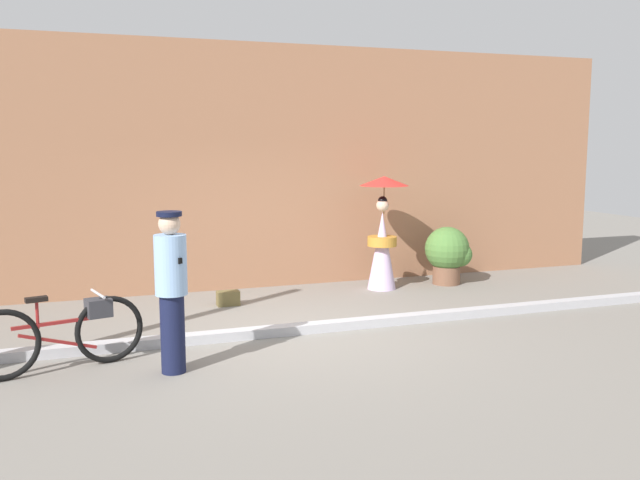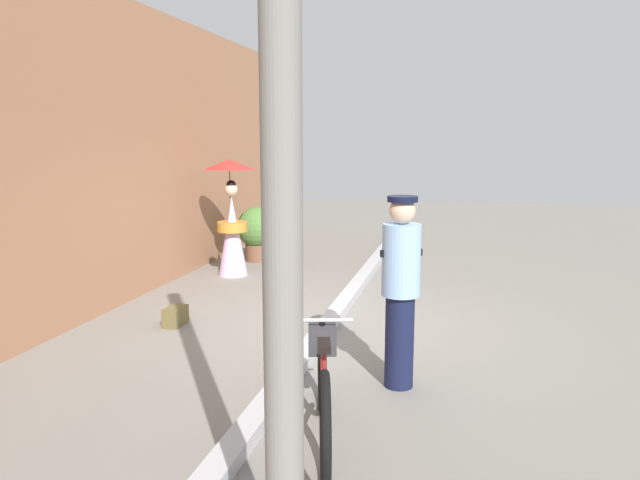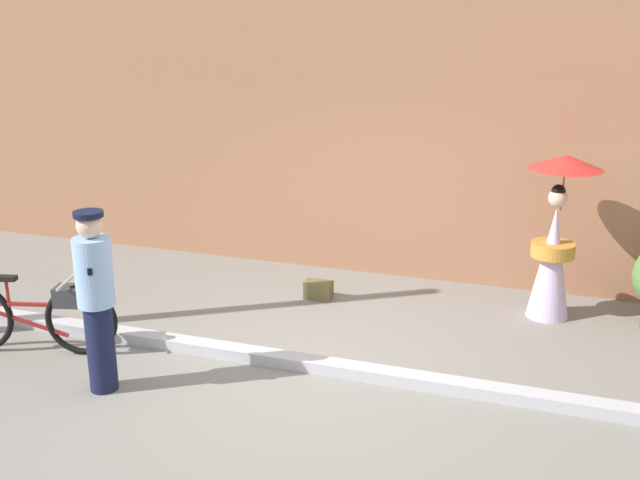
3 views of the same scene
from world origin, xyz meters
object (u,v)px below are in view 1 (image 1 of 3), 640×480
object	(u,v)px
bicycle_near_officer	(63,332)
person_officer	(171,287)
potted_plant_by_door	(449,253)
person_with_parasol	(383,232)
backpack_on_pavement	(228,298)

from	to	relation	value
bicycle_near_officer	person_officer	world-z (taller)	person_officer
bicycle_near_officer	person_officer	xyz separation A→B (m)	(1.10, -0.44, 0.51)
potted_plant_by_door	person_with_parasol	bearing A→B (deg)	178.78
potted_plant_by_door	person_officer	bearing A→B (deg)	-148.59
bicycle_near_officer	person_officer	size ratio (longest dim) A/B	1.05
bicycle_near_officer	person_with_parasol	bearing A→B (deg)	28.61
potted_plant_by_door	backpack_on_pavement	size ratio (longest dim) A/B	2.99
backpack_on_pavement	potted_plant_by_door	bearing A→B (deg)	4.69
bicycle_near_officer	potted_plant_by_door	bearing A→B (deg)	23.35
potted_plant_by_door	backpack_on_pavement	bearing A→B (deg)	-175.31
bicycle_near_officer	backpack_on_pavement	size ratio (longest dim) A/B	5.39
person_officer	bicycle_near_officer	bearing A→B (deg)	158.06
backpack_on_pavement	person_officer	bearing A→B (deg)	-112.65
bicycle_near_officer	backpack_on_pavement	world-z (taller)	bicycle_near_officer
person_officer	backpack_on_pavement	bearing A→B (deg)	67.35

